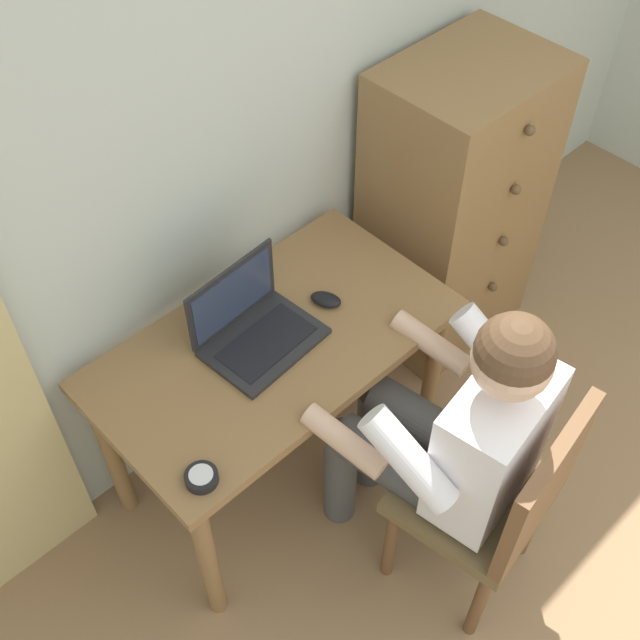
% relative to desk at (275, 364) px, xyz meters
% --- Properties ---
extents(wall_back, '(4.80, 0.05, 2.50)m').
position_rel_desk_xyz_m(wall_back, '(0.32, 0.38, 0.65)').
color(wall_back, silver).
rests_on(wall_back, ground_plane).
extents(desk, '(1.11, 0.62, 0.71)m').
position_rel_desk_xyz_m(desk, '(0.00, 0.00, 0.00)').
color(desk, olive).
rests_on(desk, ground_plane).
extents(dresser, '(0.60, 0.48, 1.19)m').
position_rel_desk_xyz_m(dresser, '(0.97, 0.09, -0.01)').
color(dresser, olive).
rests_on(dresser, ground_plane).
extents(chair, '(0.48, 0.46, 0.89)m').
position_rel_desk_xyz_m(chair, '(0.19, -0.75, -0.10)').
color(chair, brown).
rests_on(chair, ground_plane).
extents(person_seated, '(0.59, 0.62, 1.21)m').
position_rel_desk_xyz_m(person_seated, '(0.16, -0.56, 0.08)').
color(person_seated, '#4C4C4C').
rests_on(person_seated, ground_plane).
extents(laptop, '(0.36, 0.28, 0.24)m').
position_rel_desk_xyz_m(laptop, '(-0.03, 0.05, 0.16)').
color(laptop, '#232326').
rests_on(laptop, desk).
extents(computer_mouse, '(0.10, 0.12, 0.03)m').
position_rel_desk_xyz_m(computer_mouse, '(0.22, 0.00, 0.13)').
color(computer_mouse, black).
rests_on(computer_mouse, desk).
extents(desk_clock, '(0.09, 0.09, 0.03)m').
position_rel_desk_xyz_m(desk_clock, '(-0.45, -0.23, 0.13)').
color(desk_clock, black).
rests_on(desk_clock, desk).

